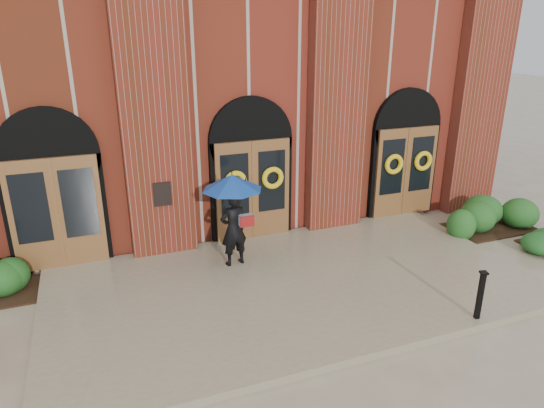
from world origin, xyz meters
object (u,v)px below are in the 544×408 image
hedge_wall_left (27,276)px  hedge_wall_right (477,218)px  metal_post (480,294)px  man_with_umbrella (233,203)px

hedge_wall_left → hedge_wall_right: size_ratio=0.89×
metal_post → man_with_umbrella: bearing=133.7°
man_with_umbrella → hedge_wall_right: size_ratio=0.70×
metal_post → hedge_wall_left: metal_post is taller
metal_post → hedge_wall_right: bearing=47.5°
man_with_umbrella → hedge_wall_right: 6.87m
man_with_umbrella → metal_post: man_with_umbrella is taller
hedge_wall_right → metal_post: bearing=-132.5°
hedge_wall_left → hedge_wall_right: (11.05, -0.85, 0.04)m
hedge_wall_left → metal_post: bearing=-29.1°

